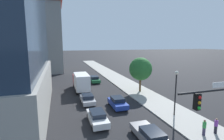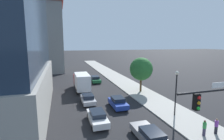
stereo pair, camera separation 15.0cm
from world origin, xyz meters
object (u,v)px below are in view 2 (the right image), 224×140
at_px(car_green, 95,79).
at_px(car_white, 97,117).
at_px(pedestrian_green_shirt, 204,128).
at_px(box_truck, 82,81).
at_px(traffic_light_pole, 219,111).
at_px(street_tree, 141,69).
at_px(car_blue, 118,102).
at_px(pedestrian_purple_shirt, 216,126).
at_px(street_lamp, 176,86).
at_px(car_silver, 88,99).
at_px(car_gray, 150,135).
at_px(construction_building, 38,29).

height_order(car_green, car_white, car_white).
bearing_deg(pedestrian_green_shirt, box_truck, 114.79).
distance_m(car_green, car_white, 20.51).
bearing_deg(traffic_light_pole, street_tree, 78.55).
bearing_deg(car_green, box_truck, -122.01).
relative_size(street_tree, pedestrian_green_shirt, 3.94).
relative_size(car_blue, pedestrian_purple_shirt, 2.56).
relative_size(street_lamp, car_silver, 1.30).
bearing_deg(car_silver, street_tree, 16.68).
bearing_deg(pedestrian_green_shirt, traffic_light_pole, -128.01).
xyz_separation_m(street_lamp, car_white, (-9.49, 0.93, -3.05)).
xyz_separation_m(street_lamp, pedestrian_purple_shirt, (1.09, -4.90, -2.85)).
bearing_deg(car_gray, car_green, 90.00).
bearing_deg(pedestrian_green_shirt, construction_building, 112.82).
relative_size(traffic_light_pole, car_blue, 1.57).
xyz_separation_m(car_green, pedestrian_purple_shirt, (6.81, -25.99, 0.23)).
bearing_deg(street_lamp, traffic_light_pole, -110.59).
xyz_separation_m(traffic_light_pole, street_tree, (3.93, 19.38, -0.18)).
xyz_separation_m(street_lamp, car_blue, (-5.72, 4.85, -3.07)).
bearing_deg(pedestrian_green_shirt, street_tree, 86.32).
xyz_separation_m(traffic_light_pole, car_white, (-6.27, 9.51, -3.72)).
bearing_deg(street_tree, car_silver, -163.32).
relative_size(construction_building, car_gray, 6.31).
xyz_separation_m(construction_building, car_white, (9.78, -39.33, -12.25)).
distance_m(car_green, pedestrian_green_shirt, 26.50).
height_order(car_silver, car_green, car_green).
distance_m(street_lamp, car_blue, 8.11).
relative_size(construction_building, pedestrian_green_shirt, 19.06).
bearing_deg(pedestrian_purple_shirt, car_blue, 124.93).
bearing_deg(box_truck, street_lamp, -57.77).
distance_m(car_gray, pedestrian_green_shirt, 5.48).
height_order(street_tree, box_truck, street_tree).
distance_m(car_green, box_truck, 7.21).
height_order(street_lamp, box_truck, street_lamp).
height_order(traffic_light_pole, car_green, traffic_light_pole).
bearing_deg(car_silver, car_white, -90.00).
height_order(street_tree, pedestrian_purple_shirt, street_tree).
xyz_separation_m(construction_building, street_lamp, (19.28, -40.26, -9.21)).
bearing_deg(pedestrian_green_shirt, pedestrian_purple_shirt, -2.32).
bearing_deg(car_green, traffic_light_pole, -85.19).
height_order(street_tree, car_green, street_tree).
relative_size(street_lamp, car_white, 1.23).
bearing_deg(car_white, construction_building, 103.97).
height_order(street_lamp, pedestrian_green_shirt, street_lamp).
relative_size(traffic_light_pole, pedestrian_purple_shirt, 4.02).
bearing_deg(street_lamp, car_green, 105.17).
relative_size(traffic_light_pole, pedestrian_green_shirt, 4.00).
distance_m(construction_building, car_green, 26.50).
distance_m(car_white, pedestrian_purple_shirt, 12.09).
xyz_separation_m(car_gray, pedestrian_purple_shirt, (6.81, -0.81, 0.25)).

